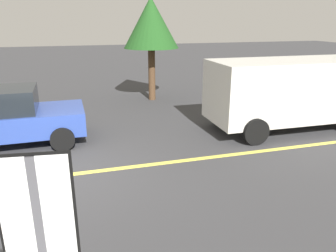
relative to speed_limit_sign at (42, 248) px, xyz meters
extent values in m
plane|color=#38383A|center=(-0.15, 4.88, -1.76)|extent=(80.00, 80.00, 0.00)
cube|color=#E0D14C|center=(2.85, 4.88, -1.76)|extent=(28.00, 0.16, 0.01)
cube|color=white|center=(0.00, 0.00, 0.26)|extent=(0.50, 0.08, 0.95)
cube|color=black|center=(0.00, 0.00, 0.26)|extent=(0.54, 0.08, 0.99)
cube|color=silver|center=(6.88, 6.39, -0.47)|extent=(5.23, 2.08, 1.82)
cube|color=black|center=(4.80, 6.42, -0.07)|extent=(0.19, 1.84, 0.80)
cylinder|color=black|center=(5.10, 5.42, -1.38)|extent=(0.76, 0.27, 0.76)
cylinder|color=black|center=(5.13, 7.42, -1.38)|extent=(0.76, 0.27, 0.76)
cylinder|color=black|center=(8.67, 7.36, -1.38)|extent=(0.76, 0.27, 0.76)
cube|color=#2D479E|center=(-1.47, 7.34, -1.12)|extent=(4.05, 1.86, 0.64)
cylinder|color=black|center=(-0.12, 8.26, -1.44)|extent=(0.64, 0.23, 0.64)
cylinder|color=black|center=(-0.09, 6.47, -1.44)|extent=(0.64, 0.23, 0.64)
cylinder|color=#513823|center=(3.61, 11.54, -0.65)|extent=(0.30, 0.30, 2.22)
cone|color=#1E4C1C|center=(3.61, 11.54, 1.48)|extent=(2.30, 2.30, 2.04)
camera|label=1|loc=(0.33, -2.19, 1.60)|focal=34.88mm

